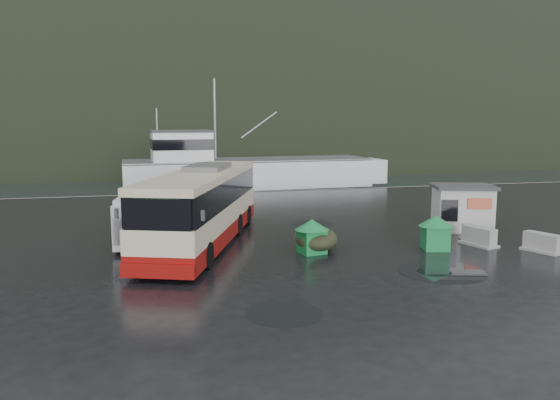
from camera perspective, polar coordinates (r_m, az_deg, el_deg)
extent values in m
plane|color=black|center=(25.67, 1.36, -4.99)|extent=(160.00, 160.00, 0.00)
cube|color=black|center=(134.44, -10.60, 5.78)|extent=(300.00, 180.00, 0.02)
cube|color=#999993|center=(45.00, -5.07, 0.81)|extent=(160.00, 0.60, 1.50)
ellipsoid|color=black|center=(274.70, -9.92, 7.10)|extent=(780.00, 540.00, 570.00)
cylinder|color=black|center=(22.61, 16.58, -7.20)|extent=(3.40, 3.40, 0.01)
cylinder|color=black|center=(17.26, 0.47, -11.77)|extent=(2.40, 2.40, 0.01)
cylinder|color=black|center=(31.47, 3.38, -2.48)|extent=(2.31, 2.31, 0.01)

